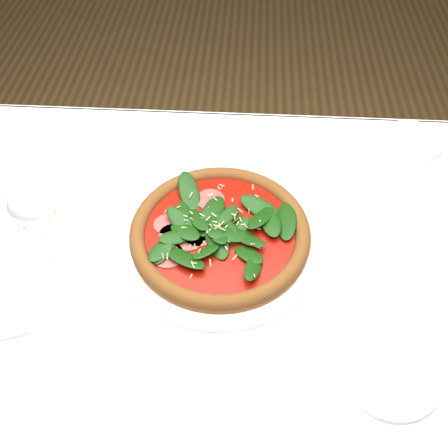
{
  "coord_description": "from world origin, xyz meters",
  "views": [
    {
      "loc": [
        0.06,
        -0.58,
        1.49
      ],
      "look_at": [
        0.03,
        0.03,
        0.77
      ],
      "focal_mm": 40.0,
      "sensor_mm": 36.0,
      "label": 1
    }
  ],
  "objects": [
    {
      "name": "saucer_near",
      "position": [
        0.3,
        -0.24,
        0.76
      ],
      "size": [
        0.16,
        0.16,
        0.01
      ],
      "color": "silver",
      "rests_on": "dining_table"
    },
    {
      "name": "ground",
      "position": [
        0.0,
        0.0,
        0.0
      ],
      "size": [
        6.0,
        6.0,
        0.0
      ],
      "primitive_type": "plane",
      "color": "brown",
      "rests_on": "ground"
    },
    {
      "name": "plate",
      "position": [
        0.02,
        0.01,
        0.76
      ],
      "size": [
        0.39,
        0.39,
        0.02
      ],
      "color": "silver",
      "rests_on": "dining_table"
    },
    {
      "name": "wine_glass",
      "position": [
        -0.28,
        -0.06,
        0.89
      ],
      "size": [
        0.08,
        0.08,
        0.2
      ],
      "color": "white",
      "rests_on": "dining_table"
    },
    {
      "name": "saucer_far",
      "position": [
        0.44,
        0.32,
        0.76
      ],
      "size": [
        0.14,
        0.14,
        0.01
      ],
      "color": "silver",
      "rests_on": "dining_table"
    },
    {
      "name": "dining_table",
      "position": [
        0.0,
        0.0,
        0.65
      ],
      "size": [
        1.21,
        0.81,
        0.75
      ],
      "color": "silver",
      "rests_on": "ground"
    },
    {
      "name": "pizza",
      "position": [
        0.02,
        0.01,
        0.78
      ],
      "size": [
        0.35,
        0.35,
        0.04
      ],
      "rotation": [
        0.0,
        0.0,
        0.05
      ],
      "color": "#A16026",
      "rests_on": "plate"
    }
  ]
}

